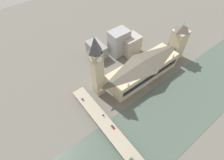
{
  "coord_description": "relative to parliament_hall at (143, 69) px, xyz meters",
  "views": [
    {
      "loc": [
        -74.41,
        110.44,
        164.91
      ],
      "look_at": [
        22.2,
        35.31,
        19.23
      ],
      "focal_mm": 28.0,
      "sensor_mm": 36.0,
      "label": 1
    }
  ],
  "objects": [
    {
      "name": "car_southbound_lead",
      "position": [
        -33.71,
        72.48,
        -7.25
      ],
      "size": [
        4.62,
        1.83,
        1.32
      ],
      "color": "maroon",
      "rests_on": "road_bridge"
    },
    {
      "name": "river_water",
      "position": [
        -56.86,
        8.0,
        -13.52
      ],
      "size": [
        67.82,
        360.0,
        0.3
      ],
      "primitive_type": "cube",
      "color": "#47564C",
      "rests_on": "ground_plane"
    },
    {
      "name": "city_block_west",
      "position": [
        53.03,
        -5.34,
        3.93
      ],
      "size": [
        18.33,
        25.78,
        35.21
      ],
      "color": "#939399",
      "rests_on": "ground_plane"
    },
    {
      "name": "city_block_center",
      "position": [
        44.01,
        -19.05,
        -0.82
      ],
      "size": [
        19.36,
        24.73,
        25.71
      ],
      "color": "#A39E93",
      "rests_on": "ground_plane"
    },
    {
      "name": "parliament_hall",
      "position": [
        0.0,
        0.0,
        0.0
      ],
      "size": [
        28.36,
        94.25,
        27.53
      ],
      "color": "#C1B28E",
      "rests_on": "ground_plane"
    },
    {
      "name": "victoria_tower",
      "position": [
        0.06,
        -59.45,
        11.0
      ],
      "size": [
        16.64,
        16.64,
        53.35
      ],
      "color": "#C1B28E",
      "rests_on": "ground_plane"
    },
    {
      "name": "road_bridge",
      "position": [
        -56.86,
        76.05,
        -8.95
      ],
      "size": [
        167.64,
        13.57,
        5.75
      ],
      "color": "gray",
      "rests_on": "ground_plane"
    },
    {
      "name": "car_northbound_mid",
      "position": [
        11.82,
        78.8,
        -7.28
      ],
      "size": [
        4.42,
        1.74,
        1.27
      ],
      "color": "slate",
      "rests_on": "road_bridge"
    },
    {
      "name": "ground_plane",
      "position": [
        -16.95,
        8.0,
        -13.67
      ],
      "size": [
        600.0,
        600.0,
        0.0
      ],
      "primitive_type": "plane",
      "color": "#605E56"
    },
    {
      "name": "car_southbound_mid",
      "position": [
        -17.74,
        72.53,
        -7.24
      ],
      "size": [
        3.82,
        1.78,
        1.36
      ],
      "color": "silver",
      "rests_on": "road_bridge"
    },
    {
      "name": "clock_tower",
      "position": [
        13.05,
        56.2,
        27.53
      ],
      "size": [
        11.32,
        11.32,
        77.31
      ],
      "color": "#C1B28E",
      "rests_on": "ground_plane"
    },
    {
      "name": "city_block_east",
      "position": [
        67.38,
        21.44,
        -4.53
      ],
      "size": [
        30.14,
        17.1,
        18.28
      ],
      "color": "gray",
      "rests_on": "ground_plane"
    }
  ]
}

